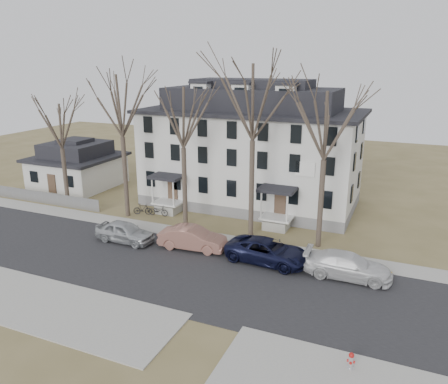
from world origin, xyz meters
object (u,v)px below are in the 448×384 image
at_px(bicycle_left, 158,211).
at_px(bicycle_right, 143,209).
at_px(tree_center, 253,97).
at_px(fire_hydrant, 351,361).
at_px(small_house, 78,167).
at_px(car_tan, 193,239).
at_px(car_navy, 268,252).
at_px(boarding_house, 251,150).
at_px(tree_mid_right, 326,121).
at_px(tree_far_left, 120,101).
at_px(car_silver, 125,232).
at_px(car_white, 348,266).
at_px(tree_bungalow, 59,123).
at_px(tree_mid_left, 183,113).

height_order(bicycle_left, bicycle_right, bicycle_right).
xyz_separation_m(tree_center, fire_hydrant, (9.74, -13.42, -10.64)).
xyz_separation_m(small_house, bicycle_left, (13.65, -5.19, -1.75)).
relative_size(car_tan, fire_hydrant, 5.83).
bearing_deg(car_navy, fire_hydrant, -138.36).
height_order(boarding_house, bicycle_left, boarding_house).
distance_m(small_house, tree_mid_right, 30.08).
relative_size(tree_far_left, car_tan, 2.67).
relative_size(boarding_house, car_tan, 4.04).
relative_size(car_silver, car_navy, 0.81).
distance_m(boarding_house, car_white, 17.45).
bearing_deg(car_white, tree_bungalow, 79.15).
xyz_separation_m(boarding_house, tree_far_left, (-9.00, -8.15, 4.96)).
height_order(tree_mid_right, bicycle_right, tree_mid_right).
height_order(car_tan, bicycle_left, car_tan).
height_order(tree_mid_right, car_silver, tree_mid_right).
distance_m(tree_mid_left, tree_mid_right, 11.50).
xyz_separation_m(small_house, car_navy, (25.79, -10.46, -1.42)).
bearing_deg(tree_mid_left, tree_center, 0.00).
bearing_deg(tree_mid_right, fire_hydrant, -72.48).
xyz_separation_m(tree_bungalow, car_white, (27.29, -4.35, -7.30)).
bearing_deg(small_house, car_silver, -38.28).
distance_m(boarding_house, car_silver, 15.16).
height_order(tree_center, tree_mid_right, tree_center).
relative_size(tree_center, tree_bungalow, 1.36).
xyz_separation_m(tree_mid_left, car_white, (14.29, -4.35, -8.78)).
bearing_deg(tree_far_left, bicycle_right, 31.29).
bearing_deg(car_silver, small_house, 52.68).
bearing_deg(bicycle_left, boarding_house, -49.13).
height_order(car_navy, fire_hydrant, car_navy).
xyz_separation_m(small_house, tree_mid_left, (17.00, -6.20, 7.35)).
distance_m(tree_mid_right, fire_hydrant, 16.79).
height_order(tree_center, fire_hydrant, tree_center).
relative_size(tree_far_left, bicycle_left, 7.28).
distance_m(car_tan, car_white, 11.38).
distance_m(bicycle_left, bicycle_right, 1.52).
bearing_deg(tree_far_left, fire_hydrant, -31.70).
relative_size(car_silver, car_white, 0.85).
bearing_deg(tree_bungalow, car_silver, -26.44).
distance_m(tree_center, car_silver, 14.35).
xyz_separation_m(tree_mid_left, bicycle_right, (-4.84, 0.71, -9.08)).
bearing_deg(fire_hydrant, tree_far_left, 148.30).
xyz_separation_m(tree_far_left, bicycle_right, (1.16, 0.71, -9.82)).
relative_size(tree_bungalow, car_white, 1.91).
bearing_deg(small_house, boarding_house, 5.59).
bearing_deg(bicycle_right, car_navy, -128.35).
distance_m(small_house, car_tan, 22.55).
bearing_deg(car_silver, boarding_house, -21.78).
xyz_separation_m(small_house, bicycle_right, (12.16, -5.49, -1.72)).
bearing_deg(tree_bungalow, bicycle_right, 4.95).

